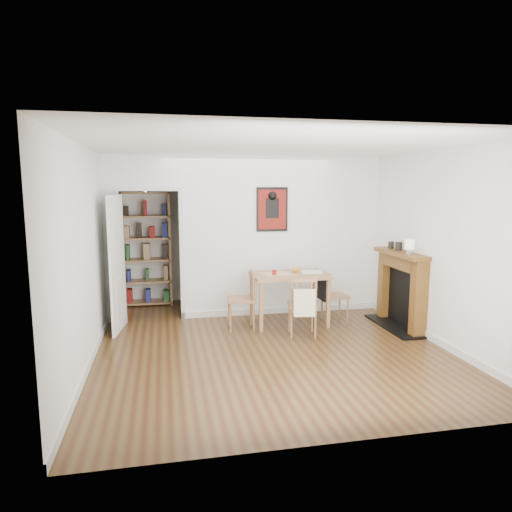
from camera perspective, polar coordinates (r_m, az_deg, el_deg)
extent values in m
plane|color=#4E3719|center=(6.41, 1.23, -10.59)|extent=(5.20, 5.20, 0.00)
plane|color=silver|center=(8.65, -2.53, 3.22)|extent=(4.50, 0.00, 4.50)
plane|color=silver|center=(3.66, 10.30, -4.25)|extent=(4.50, 0.00, 4.50)
plane|color=silver|center=(6.03, -20.07, 0.39)|extent=(0.00, 5.20, 5.20)
plane|color=silver|center=(6.96, 19.66, 1.43)|extent=(0.00, 5.20, 5.20)
plane|color=white|center=(6.08, 1.31, 13.25)|extent=(5.20, 5.20, 0.00)
cube|color=silver|center=(7.60, 3.18, 2.47)|extent=(3.35, 0.10, 2.60)
cube|color=silver|center=(7.39, -17.53, 1.92)|extent=(0.25, 0.10, 2.60)
cube|color=silver|center=(7.31, -13.34, 10.07)|extent=(0.90, 0.10, 0.55)
cube|color=silver|center=(7.42, -16.70, -0.16)|extent=(0.06, 0.14, 2.05)
cube|color=silver|center=(7.39, -9.28, 0.06)|extent=(0.06, 0.14, 2.05)
cube|color=silver|center=(7.77, 3.21, -6.78)|extent=(3.35, 0.02, 0.10)
cube|color=silver|center=(5.76, -20.21, -12.86)|extent=(0.02, 4.00, 0.10)
cube|color=silver|center=(6.72, 21.71, -9.85)|extent=(0.02, 4.00, 0.10)
cube|color=white|center=(6.96, -16.95, -0.94)|extent=(0.15, 0.80, 2.00)
cube|color=black|center=(7.46, 2.02, 5.84)|extent=(0.52, 0.02, 0.72)
cube|color=maroon|center=(7.45, 2.04, 5.83)|extent=(0.46, 0.00, 0.64)
cube|color=#A06F4A|center=(7.01, 4.25, -2.42)|extent=(1.16, 0.74, 0.04)
cube|color=#A06F4A|center=(6.69, 0.64, -6.41)|extent=(0.05, 0.05, 0.75)
cube|color=#A06F4A|center=(6.97, 9.02, -5.90)|extent=(0.05, 0.05, 0.75)
cube|color=#A06F4A|center=(7.27, -0.38, -5.19)|extent=(0.05, 0.05, 0.75)
cube|color=#A06F4A|center=(7.53, 7.39, -4.78)|extent=(0.05, 0.05, 0.75)
cube|color=black|center=(7.23, 8.37, -3.86)|extent=(0.10, 0.33, 0.41)
cube|color=beige|center=(6.32, 6.04, -5.78)|extent=(0.31, 0.15, 0.37)
cube|color=#A06F4A|center=(8.41, -16.31, 0.85)|extent=(0.04, 0.35, 2.05)
cube|color=#A06F4A|center=(8.38, -10.71, 1.02)|extent=(0.04, 0.35, 2.05)
cube|color=#A06F4A|center=(8.56, -13.28, -5.60)|extent=(0.86, 0.35, 0.03)
cube|color=#A06F4A|center=(8.41, -13.46, -0.45)|extent=(0.86, 0.35, 0.03)
cube|color=#A06F4A|center=(8.31, -13.75, 7.67)|extent=(0.86, 0.35, 0.03)
cube|color=maroon|center=(8.38, -13.51, 0.94)|extent=(0.76, 0.28, 0.28)
cube|color=brown|center=(6.83, 19.69, -5.10)|extent=(0.20, 0.16, 1.10)
cube|color=brown|center=(7.67, 15.88, -3.46)|extent=(0.20, 0.16, 1.10)
cube|color=brown|center=(7.13, 17.67, 0.31)|extent=(0.30, 1.21, 0.06)
cube|color=brown|center=(7.16, 17.83, -0.72)|extent=(0.20, 0.85, 0.20)
cube|color=black|center=(7.30, 18.05, -4.97)|extent=(0.08, 0.81, 0.88)
cube|color=black|center=(7.35, 17.07, -8.34)|extent=(0.45, 1.25, 0.03)
cylinder|color=#980D0D|center=(6.89, 2.29, -2.07)|extent=(0.06, 0.06, 0.08)
sphere|color=orange|center=(7.15, 4.95, -1.71)|extent=(0.08, 0.08, 0.08)
cube|color=beige|center=(7.01, 2.53, -2.22)|extent=(0.47, 0.38, 0.00)
cube|color=silver|center=(7.17, 6.96, -1.99)|extent=(0.35, 0.28, 0.02)
cylinder|color=silver|center=(6.81, 18.60, 0.49)|extent=(0.07, 0.07, 0.08)
cylinder|color=beige|center=(6.79, 18.65, 1.42)|extent=(0.14, 0.14, 0.14)
cylinder|color=black|center=(7.24, 17.40, 1.19)|extent=(0.11, 0.11, 0.13)
cylinder|color=black|center=(7.43, 16.52, 1.34)|extent=(0.09, 0.09, 0.11)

